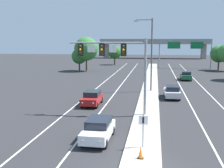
{
  "coord_description": "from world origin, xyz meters",
  "views": [
    {
      "loc": [
        0.69,
        -15.5,
        7.19
      ],
      "look_at": [
        -3.2,
        10.61,
        3.2
      ],
      "focal_mm": 46.6,
      "sensor_mm": 36.0,
      "label": 1
    }
  ],
  "objects_px": {
    "street_lamp_median": "(150,50)",
    "car_receding_green": "(186,75)",
    "overhead_signal_mast": "(118,58)",
    "car_oncoming_white": "(98,129)",
    "traffic_cone_median_nose": "(141,153)",
    "car_oncoming_red": "(92,98)",
    "highway_sign_gantry": "(185,44)",
    "median_sign_post": "(143,126)",
    "tree_far_left_c": "(86,49)",
    "car_receding_silver": "(172,92)",
    "tree_far_right_c": "(219,54)",
    "tree_far_left_b": "(79,56)",
    "tree_far_left_a": "(115,52)"
  },
  "relations": [
    {
      "from": "street_lamp_median",
      "to": "car_receding_green",
      "type": "bearing_deg",
      "value": 64.34
    },
    {
      "from": "car_receding_green",
      "to": "overhead_signal_mast",
      "type": "bearing_deg",
      "value": -108.79
    },
    {
      "from": "car_oncoming_white",
      "to": "traffic_cone_median_nose",
      "type": "bearing_deg",
      "value": -44.96
    },
    {
      "from": "car_oncoming_red",
      "to": "highway_sign_gantry",
      "type": "bearing_deg",
      "value": 72.43
    },
    {
      "from": "street_lamp_median",
      "to": "highway_sign_gantry",
      "type": "xyz_separation_m",
      "value": [
        8.25,
        35.84,
        0.37
      ]
    },
    {
      "from": "overhead_signal_mast",
      "to": "traffic_cone_median_nose",
      "type": "distance_m",
      "value": 12.02
    },
    {
      "from": "median_sign_post",
      "to": "tree_far_left_c",
      "type": "xyz_separation_m",
      "value": [
        -15.14,
        47.27,
        3.61
      ]
    },
    {
      "from": "overhead_signal_mast",
      "to": "car_receding_silver",
      "type": "xyz_separation_m",
      "value": [
        5.63,
        9.15,
        -4.68
      ]
    },
    {
      "from": "street_lamp_median",
      "to": "car_receding_silver",
      "type": "relative_size",
      "value": 2.22
    },
    {
      "from": "median_sign_post",
      "to": "tree_far_right_c",
      "type": "relative_size",
      "value": 0.37
    },
    {
      "from": "car_oncoming_red",
      "to": "traffic_cone_median_nose",
      "type": "xyz_separation_m",
      "value": [
        6.13,
        -14.46,
        -0.31
      ]
    },
    {
      "from": "car_receding_green",
      "to": "highway_sign_gantry",
      "type": "xyz_separation_m",
      "value": [
        1.93,
        22.67,
        5.34
      ]
    },
    {
      "from": "traffic_cone_median_nose",
      "to": "car_oncoming_red",
      "type": "bearing_deg",
      "value": 112.98
    },
    {
      "from": "car_oncoming_red",
      "to": "highway_sign_gantry",
      "type": "height_order",
      "value": "highway_sign_gantry"
    },
    {
      "from": "car_oncoming_red",
      "to": "tree_far_right_c",
      "type": "height_order",
      "value": "tree_far_right_c"
    },
    {
      "from": "car_oncoming_red",
      "to": "highway_sign_gantry",
      "type": "xyz_separation_m",
      "value": [
        14.39,
        45.43,
        5.34
      ]
    },
    {
      "from": "car_oncoming_white",
      "to": "tree_far_left_b",
      "type": "xyz_separation_m",
      "value": [
        -13.83,
        46.98,
        2.58
      ]
    },
    {
      "from": "highway_sign_gantry",
      "to": "tree_far_left_b",
      "type": "relative_size",
      "value": 2.54
    },
    {
      "from": "tree_far_left_a",
      "to": "tree_far_left_b",
      "type": "bearing_deg",
      "value": -108.81
    },
    {
      "from": "car_receding_green",
      "to": "tree_far_left_c",
      "type": "distance_m",
      "value": 24.91
    },
    {
      "from": "overhead_signal_mast",
      "to": "tree_far_left_c",
      "type": "bearing_deg",
      "value": 107.76
    },
    {
      "from": "car_oncoming_white",
      "to": "tree_far_right_c",
      "type": "distance_m",
      "value": 56.14
    },
    {
      "from": "car_oncoming_red",
      "to": "car_oncoming_white",
      "type": "bearing_deg",
      "value": -75.45
    },
    {
      "from": "car_oncoming_white",
      "to": "tree_far_left_c",
      "type": "distance_m",
      "value": 47.67
    },
    {
      "from": "median_sign_post",
      "to": "street_lamp_median",
      "type": "bearing_deg",
      "value": 90.12
    },
    {
      "from": "street_lamp_median",
      "to": "car_receding_silver",
      "type": "bearing_deg",
      "value": -56.21
    },
    {
      "from": "car_oncoming_red",
      "to": "tree_far_left_c",
      "type": "bearing_deg",
      "value": 104.47
    },
    {
      "from": "overhead_signal_mast",
      "to": "car_oncoming_white",
      "type": "height_order",
      "value": "overhead_signal_mast"
    },
    {
      "from": "street_lamp_median",
      "to": "traffic_cone_median_nose",
      "type": "relative_size",
      "value": 13.51
    },
    {
      "from": "car_receding_silver",
      "to": "tree_far_right_c",
      "type": "relative_size",
      "value": 0.75
    },
    {
      "from": "car_oncoming_white",
      "to": "tree_far_left_b",
      "type": "distance_m",
      "value": 49.04
    },
    {
      "from": "car_oncoming_red",
      "to": "tree_far_left_c",
      "type": "distance_m",
      "value": 36.11
    },
    {
      "from": "car_oncoming_red",
      "to": "traffic_cone_median_nose",
      "type": "distance_m",
      "value": 15.71
    },
    {
      "from": "car_receding_green",
      "to": "street_lamp_median",
      "type": "bearing_deg",
      "value": -115.66
    },
    {
      "from": "car_receding_silver",
      "to": "car_receding_green",
      "type": "bearing_deg",
      "value": 78.89
    },
    {
      "from": "traffic_cone_median_nose",
      "to": "car_oncoming_white",
      "type": "bearing_deg",
      "value": 135.04
    },
    {
      "from": "car_receding_green",
      "to": "tree_far_right_c",
      "type": "xyz_separation_m",
      "value": [
        9.47,
        18.72,
        3.11
      ]
    },
    {
      "from": "car_oncoming_red",
      "to": "car_receding_silver",
      "type": "bearing_deg",
      "value": 30.31
    },
    {
      "from": "street_lamp_median",
      "to": "car_oncoming_white",
      "type": "bearing_deg",
      "value": -98.77
    },
    {
      "from": "tree_far_right_c",
      "to": "car_receding_green",
      "type": "bearing_deg",
      "value": -116.84
    },
    {
      "from": "car_receding_silver",
      "to": "traffic_cone_median_nose",
      "type": "distance_m",
      "value": 19.95
    },
    {
      "from": "car_receding_silver",
      "to": "street_lamp_median",
      "type": "bearing_deg",
      "value": 123.79
    },
    {
      "from": "tree_far_left_c",
      "to": "median_sign_post",
      "type": "bearing_deg",
      "value": -72.24
    },
    {
      "from": "overhead_signal_mast",
      "to": "tree_far_left_a",
      "type": "bearing_deg",
      "value": 98.27
    },
    {
      "from": "median_sign_post",
      "to": "tree_far_right_c",
      "type": "height_order",
      "value": "tree_far_right_c"
    },
    {
      "from": "traffic_cone_median_nose",
      "to": "tree_far_left_a",
      "type": "distance_m",
      "value": 68.74
    },
    {
      "from": "car_oncoming_white",
      "to": "car_oncoming_red",
      "type": "bearing_deg",
      "value": 104.55
    },
    {
      "from": "street_lamp_median",
      "to": "highway_sign_gantry",
      "type": "height_order",
      "value": "street_lamp_median"
    },
    {
      "from": "tree_far_left_a",
      "to": "tree_far_left_c",
      "type": "relative_size",
      "value": 0.7
    },
    {
      "from": "car_oncoming_red",
      "to": "tree_far_left_c",
      "type": "height_order",
      "value": "tree_far_left_c"
    }
  ]
}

